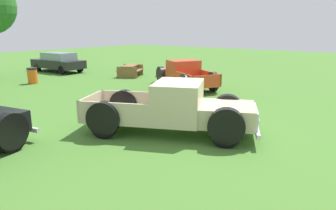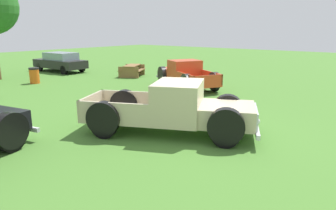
{
  "view_description": "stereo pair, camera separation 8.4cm",
  "coord_description": "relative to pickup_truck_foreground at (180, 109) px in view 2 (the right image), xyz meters",
  "views": [
    {
      "loc": [
        -7.89,
        -4.94,
        3.2
      ],
      "look_at": [
        -0.63,
        0.69,
        0.9
      ],
      "focal_mm": 32.5,
      "sensor_mm": 36.0,
      "label": 1
    },
    {
      "loc": [
        -7.84,
        -5.0,
        3.2
      ],
      "look_at": [
        -0.63,
        0.69,
        0.9
      ],
      "focal_mm": 32.5,
      "sensor_mm": 36.0,
      "label": 2
    }
  ],
  "objects": [
    {
      "name": "picnic_table",
      "position": [
        7.58,
        9.66,
        -0.29
      ],
      "size": [
        2.28,
        2.15,
        0.78
      ],
      "color": "olive",
      "rests_on": "ground_plane"
    },
    {
      "name": "pickup_truck_foreground",
      "position": [
        0.0,
        0.0,
        0.0
      ],
      "size": [
        4.03,
        5.64,
        1.64
      ],
      "color": "#C6B793",
      "rests_on": "ground_plane"
    },
    {
      "name": "pickup_truck_behind_right",
      "position": [
        6.72,
        4.61,
        -0.07
      ],
      "size": [
        3.88,
        5.12,
        1.5
      ],
      "color": "#D14723",
      "rests_on": "ground_plane"
    },
    {
      "name": "sedan_distant_b",
      "position": [
        5.84,
        15.61,
        -0.01
      ],
      "size": [
        2.07,
        4.5,
        1.47
      ],
      "color": "black",
      "rests_on": "ground_plane"
    },
    {
      "name": "ground_plane",
      "position": [
        0.46,
        -0.34,
        -0.78
      ],
      "size": [
        80.0,
        80.0,
        0.0
      ],
      "primitive_type": "plane",
      "color": "#477A2D"
    },
    {
      "name": "trash_can",
      "position": [
        1.9,
        12.26,
        -0.3
      ],
      "size": [
        0.59,
        0.59,
        0.95
      ],
      "color": "orange",
      "rests_on": "ground_plane"
    }
  ]
}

